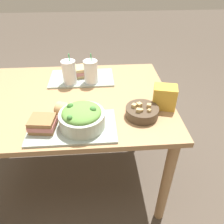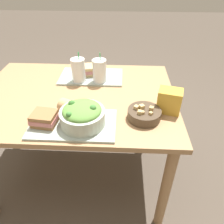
# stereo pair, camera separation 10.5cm
# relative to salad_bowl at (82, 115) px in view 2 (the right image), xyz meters

# --- Properties ---
(ground_plane) EXTENTS (12.00, 12.00, 0.00)m
(ground_plane) POSITION_rel_salad_bowl_xyz_m (-0.10, 0.30, -0.80)
(ground_plane) COLOR #4C4238
(dining_table) EXTENTS (1.23, 0.89, 0.73)m
(dining_table) POSITION_rel_salad_bowl_xyz_m (-0.10, 0.30, -0.17)
(dining_table) COLOR #A37A51
(dining_table) RESTS_ON ground_plane
(tray_near) EXTENTS (0.43, 0.26, 0.01)m
(tray_near) POSITION_rel_salad_bowl_xyz_m (-0.05, -0.00, -0.06)
(tray_near) COLOR #99A89E
(tray_near) RESTS_ON dining_table
(tray_far) EXTENTS (0.43, 0.26, 0.01)m
(tray_far) POSITION_rel_salad_bowl_xyz_m (-0.03, 0.53, -0.06)
(tray_far) COLOR #99A89E
(tray_far) RESTS_ON dining_table
(salad_bowl) EXTENTS (0.23, 0.23, 0.12)m
(salad_bowl) POSITION_rel_salad_bowl_xyz_m (0.00, 0.00, 0.00)
(salad_bowl) COLOR beige
(salad_bowl) RESTS_ON tray_near
(soup_bowl) EXTENTS (0.18, 0.18, 0.07)m
(soup_bowl) POSITION_rel_salad_bowl_xyz_m (0.31, 0.07, -0.04)
(soup_bowl) COLOR #473828
(soup_bowl) RESTS_ON dining_table
(sandwich_near) EXTENTS (0.13, 0.12, 0.06)m
(sandwich_near) POSITION_rel_salad_bowl_xyz_m (-0.19, -0.01, -0.02)
(sandwich_near) COLOR olive
(sandwich_near) RESTS_ON tray_near
(baguette_near) EXTENTS (0.13, 0.12, 0.08)m
(baguette_near) POSITION_rel_salad_bowl_xyz_m (-0.08, 0.08, -0.02)
(baguette_near) COLOR tan
(baguette_near) RESTS_ON tray_near
(sandwich_far) EXTENTS (0.13, 0.13, 0.06)m
(sandwich_far) POSITION_rel_salad_bowl_xyz_m (-0.03, 0.56, -0.02)
(sandwich_far) COLOR tan
(sandwich_far) RESTS_ON tray_far
(drink_cup_dark) EXTENTS (0.09, 0.09, 0.20)m
(drink_cup_dark) POSITION_rel_salad_bowl_xyz_m (-0.09, 0.45, 0.02)
(drink_cup_dark) COLOR silver
(drink_cup_dark) RESTS_ON tray_far
(drink_cup_red) EXTENTS (0.09, 0.09, 0.20)m
(drink_cup_red) POSITION_rel_salad_bowl_xyz_m (0.04, 0.45, 0.02)
(drink_cup_red) COLOR silver
(drink_cup_red) RESTS_ON tray_far
(chip_bag) EXTENTS (0.14, 0.12, 0.13)m
(chip_bag) POSITION_rel_salad_bowl_xyz_m (0.45, 0.15, -0.00)
(chip_bag) COLOR gold
(chip_bag) RESTS_ON dining_table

